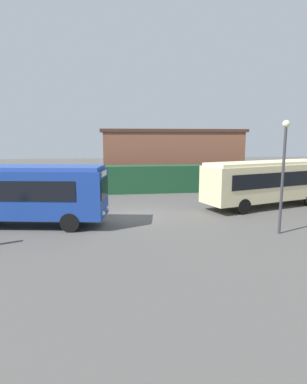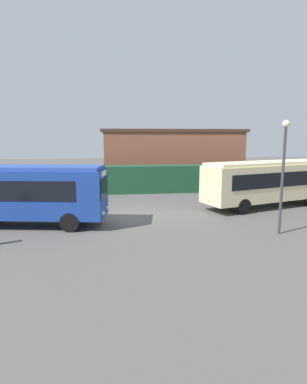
# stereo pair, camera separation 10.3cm
# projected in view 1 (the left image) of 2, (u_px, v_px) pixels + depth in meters

# --- Properties ---
(ground_plane) EXTENTS (113.22, 113.22, 0.00)m
(ground_plane) POSITION_uv_depth(u_px,v_px,m) (132.00, 216.00, 20.10)
(ground_plane) COLOR #514F4C
(bus_blue) EXTENTS (8.85, 3.73, 3.32)m
(bus_blue) POSITION_uv_depth(u_px,v_px,m) (26.00, 192.00, 17.58)
(bus_blue) COLOR navy
(bus_blue) RESTS_ON ground_plane
(bus_cream) EXTENTS (10.00, 5.27, 3.18)m
(bus_cream) POSITION_uv_depth(u_px,v_px,m) (268.00, 181.00, 22.59)
(bus_cream) COLOR beige
(bus_cream) RESTS_ON ground_plane
(person_center) EXTENTS (0.41, 0.46, 1.86)m
(person_center) POSITION_uv_depth(u_px,v_px,m) (53.00, 196.00, 21.57)
(person_center) COLOR #334C8C
(person_center) RESTS_ON ground_plane
(hedge_row) EXTENTS (68.61, 1.66, 2.38)m
(hedge_row) POSITION_uv_depth(u_px,v_px,m) (125.00, 179.00, 28.32)
(hedge_row) COLOR #1B482B
(hedge_row) RESTS_ON ground_plane
(depot_building) EXTENTS (14.46, 5.51, 5.62)m
(depot_building) POSITION_uv_depth(u_px,v_px,m) (171.00, 157.00, 33.81)
(depot_building) COLOR brown
(depot_building) RESTS_ON ground_plane
(lamppost) EXTENTS (0.36, 0.36, 5.66)m
(lamppost) POSITION_uv_depth(u_px,v_px,m) (283.00, 164.00, 15.92)
(lamppost) COLOR #38383D
(lamppost) RESTS_ON ground_plane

